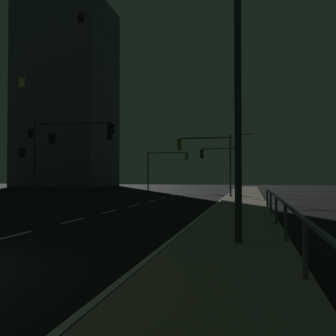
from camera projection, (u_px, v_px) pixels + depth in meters
ground_plane at (136, 205)px, 23.35m from camera, size 112.00×112.00×0.00m
sidewalk_right at (243, 206)px, 21.96m from camera, size 2.93×77.00×0.14m
lane_markings_center at (151, 201)px, 26.77m from camera, size 0.14×50.00×0.01m
lane_edge_line at (220, 201)px, 27.21m from camera, size 0.14×53.00×0.01m
traffic_light_far_right at (219, 160)px, 39.71m from camera, size 3.98×0.34×4.82m
traffic_light_mid_right at (70, 144)px, 21.94m from camera, size 4.95×0.63×5.17m
traffic_light_far_left at (206, 152)px, 31.01m from camera, size 4.55×0.34×5.08m
traffic_light_near_right at (166, 162)px, 45.20m from camera, size 5.17×0.63×4.88m
street_lamp_corner at (224, 77)px, 9.49m from camera, size 2.08×0.38×6.87m
street_lamp_mid_block at (241, 155)px, 44.61m from camera, size 2.24×1.04×6.75m
barrier_fence at (280, 207)px, 11.12m from camera, size 0.09×17.44×0.98m
building_distant at (68, 96)px, 65.26m from camera, size 14.41×13.03×31.67m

